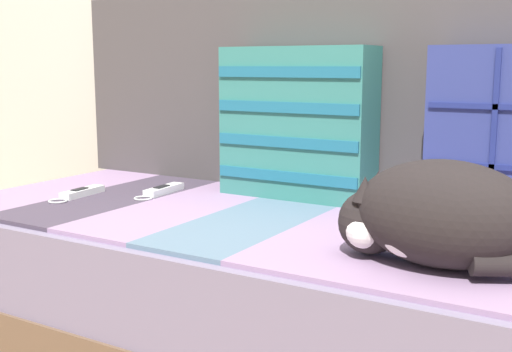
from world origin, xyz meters
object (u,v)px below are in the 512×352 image
at_px(couch, 357,302).
at_px(sleeping_cat, 433,216).
at_px(throw_pillow_striped, 297,123).
at_px(game_remote_near, 162,190).
at_px(game_remote_far, 81,193).

distance_m(couch, sleeping_cat, 0.41).
xyz_separation_m(couch, throw_pillow_striped, (-0.26, 0.20, 0.38)).
height_order(sleeping_cat, game_remote_near, sleeping_cat).
bearing_deg(couch, game_remote_near, 175.58).
bearing_deg(sleeping_cat, couch, 136.00).
xyz_separation_m(throw_pillow_striped, game_remote_far, (-0.50, -0.29, -0.19)).
relative_size(game_remote_near, game_remote_far, 1.02).
bearing_deg(game_remote_near, throw_pillow_striped, 24.53).
bearing_deg(throw_pillow_striped, couch, -37.40).
relative_size(throw_pillow_striped, sleeping_cat, 1.05).
height_order(couch, game_remote_near, game_remote_near).
bearing_deg(throw_pillow_striped, game_remote_near, -155.47).
distance_m(sleeping_cat, game_remote_far, 0.99).
xyz_separation_m(game_remote_near, game_remote_far, (-0.17, -0.14, -0.00)).
height_order(game_remote_near, game_remote_far, same).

